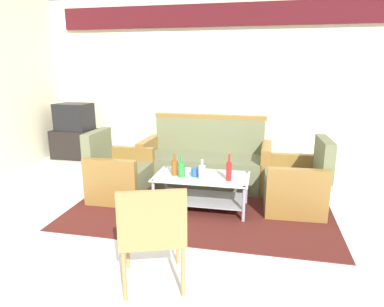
% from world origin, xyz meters
% --- Properties ---
extents(ground_plane, '(14.00, 14.00, 0.00)m').
position_xyz_m(ground_plane, '(0.00, 0.00, 0.00)').
color(ground_plane, white).
extents(wall_back, '(6.52, 0.19, 2.80)m').
position_xyz_m(wall_back, '(0.00, 3.05, 1.48)').
color(wall_back, beige).
rests_on(wall_back, ground).
extents(rug, '(3.03, 2.20, 0.01)m').
position_xyz_m(rug, '(0.04, 0.90, 0.01)').
color(rug, '#511E19').
rests_on(rug, ground).
extents(couch, '(1.82, 0.78, 0.96)m').
position_xyz_m(couch, '(-0.06, 1.60, 0.32)').
color(couch, '#6B704C').
rests_on(couch, rug).
extents(armchair_left, '(0.70, 0.76, 0.85)m').
position_xyz_m(armchair_left, '(-1.06, 0.87, 0.29)').
color(armchair_left, '#6B704C').
rests_on(armchair_left, rug).
extents(armchair_right, '(0.73, 0.79, 0.85)m').
position_xyz_m(armchair_right, '(1.14, 0.94, 0.29)').
color(armchair_right, '#6B704C').
rests_on(armchair_right, rug).
extents(coffee_table, '(1.10, 0.60, 0.40)m').
position_xyz_m(coffee_table, '(0.05, 0.71, 0.27)').
color(coffee_table, silver).
rests_on(coffee_table, rug).
extents(bottle_red, '(0.06, 0.06, 0.30)m').
position_xyz_m(bottle_red, '(0.37, 0.62, 0.53)').
color(bottle_red, red).
rests_on(bottle_red, coffee_table).
extents(bottle_clear, '(0.08, 0.08, 0.23)m').
position_xyz_m(bottle_clear, '(0.08, 0.58, 0.50)').
color(bottle_clear, silver).
rests_on(bottle_clear, coffee_table).
extents(bottle_brown, '(0.07, 0.07, 0.25)m').
position_xyz_m(bottle_brown, '(-0.27, 0.68, 0.50)').
color(bottle_brown, brown).
rests_on(bottle_brown, coffee_table).
extents(bottle_green, '(0.08, 0.08, 0.24)m').
position_xyz_m(bottle_green, '(-0.17, 0.63, 0.50)').
color(bottle_green, '#2D8C38').
rests_on(bottle_green, coffee_table).
extents(cup, '(0.08, 0.08, 0.10)m').
position_xyz_m(cup, '(-0.03, 0.68, 0.46)').
color(cup, '#2659A5').
rests_on(cup, coffee_table).
extents(tv_stand, '(0.80, 0.50, 0.52)m').
position_xyz_m(tv_stand, '(-2.64, 2.55, 0.26)').
color(tv_stand, black).
rests_on(tv_stand, ground).
extents(television, '(0.63, 0.49, 0.48)m').
position_xyz_m(television, '(-2.64, 2.55, 0.76)').
color(television, black).
rests_on(television, tv_stand).
extents(wicker_chair, '(0.61, 0.61, 0.84)m').
position_xyz_m(wicker_chair, '(-0.04, -0.84, 0.49)').
color(wicker_chair, '#AD844C').
rests_on(wicker_chair, ground).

